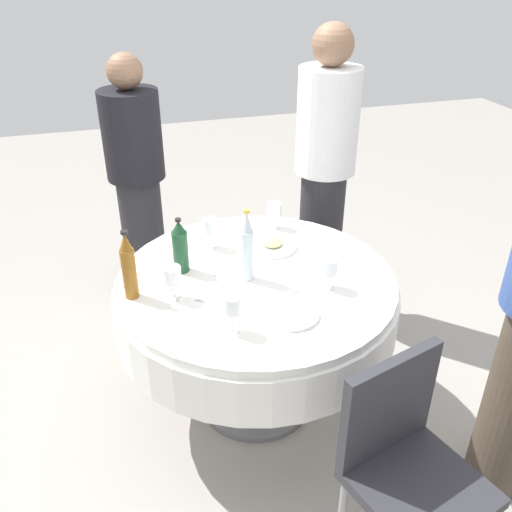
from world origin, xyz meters
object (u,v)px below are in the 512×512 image
chair_outer (405,457)px  wine_glass_north (210,227)px  bottle_dark_green_near (180,247)px  plate_rear (272,245)px  plate_inner (292,314)px  wine_glass_west (329,268)px  bottle_clear_mid (247,247)px  wine_glass_south (172,276)px  wine_glass_inner (232,306)px  bottle_amber_right (129,267)px  dining_table (256,305)px  person_mid (137,180)px  wine_glass_outer (274,211)px  person_right (324,173)px

chair_outer → wine_glass_north: bearing=-88.3°
bottle_dark_green_near → plate_rear: (0.09, -0.46, -0.11)m
bottle_dark_green_near → plate_inner: bottle_dark_green_near is taller
wine_glass_west → chair_outer: 0.80m
bottle_clear_mid → wine_glass_south: (-0.06, 0.33, -0.05)m
bottle_clear_mid → wine_glass_inner: bottle_clear_mid is taller
bottle_amber_right → wine_glass_inner: bearing=-134.6°
bottle_amber_right → wine_glass_west: size_ratio=2.17×
bottle_clear_mid → bottle_amber_right: 0.50m
wine_glass_south → plate_inner: (-0.26, -0.43, -0.10)m
bottle_clear_mid → wine_glass_south: bottle_clear_mid is taller
dining_table → wine_glass_north: (0.33, 0.13, 0.26)m
plate_inner → person_mid: size_ratio=0.14×
bottle_dark_green_near → wine_glass_outer: size_ratio=1.90×
wine_glass_north → plate_rear: size_ratio=0.61×
chair_outer → plate_inner: bearing=-86.7°
wine_glass_west → plate_inner: wine_glass_west is taller
dining_table → chair_outer: (-0.90, -0.26, -0.07)m
wine_glass_west → wine_glass_north: size_ratio=0.95×
wine_glass_inner → person_right: 1.35m
plate_inner → wine_glass_north: bearing=16.3°
bottle_amber_right → plate_rear: bearing=-70.7°
bottle_amber_right → wine_glass_south: (-0.05, -0.17, -0.04)m
bottle_clear_mid → wine_glass_outer: 0.51m
plate_inner → plate_rear: (0.56, -0.09, 0.00)m
plate_rear → bottle_clear_mid: bearing=141.0°
bottle_clear_mid → person_right: size_ratio=0.20×
wine_glass_outer → dining_table: bearing=152.7°
wine_glass_inner → plate_rear: bearing=-30.8°
wine_glass_outer → person_right: 0.50m
plate_inner → plate_rear: bearing=-9.7°
wine_glass_outer → wine_glass_inner: (-0.78, 0.42, 0.02)m
wine_glass_west → wine_glass_south: (0.11, 0.64, 0.01)m
wine_glass_west → wine_glass_north: wine_glass_north is taller
person_mid → bottle_clear_mid: bearing=-91.8°
wine_glass_west → wine_glass_north: (0.49, 0.41, 0.01)m
wine_glass_inner → plate_inner: 0.27m
plate_rear → person_right: size_ratio=0.14×
wine_glass_north → wine_glass_outer: 0.38m
person_mid → person_right: bearing=-41.7°
dining_table → person_mid: (1.16, 0.40, 0.20)m
wine_glass_outer → wine_glass_inner: 0.88m
person_right → chair_outer: 1.71m
bottle_dark_green_near → wine_glass_inner: bearing=-167.3°
wine_glass_west → person_mid: (1.33, 0.67, -0.05)m
bottle_clear_mid → bottle_amber_right: size_ratio=1.08×
wine_glass_inner → person_mid: size_ratio=0.10×
wine_glass_north → person_right: bearing=-61.7°
wine_glass_inner → plate_inner: (0.02, -0.25, -0.10)m
bottle_clear_mid → wine_glass_south: 0.34m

